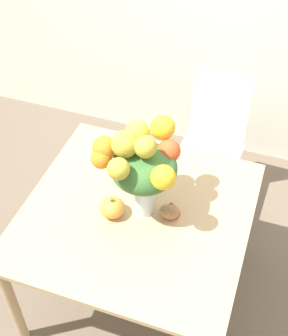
% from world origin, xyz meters
% --- Properties ---
extents(ground_plane, '(12.00, 12.00, 0.00)m').
position_xyz_m(ground_plane, '(0.00, 0.00, 0.00)').
color(ground_plane, brown).
extents(dining_table, '(1.17, 1.15, 0.77)m').
position_xyz_m(dining_table, '(0.00, 0.00, 0.68)').
color(dining_table, tan).
rests_on(dining_table, ground_plane).
extents(flower_vase, '(0.43, 0.42, 0.52)m').
position_xyz_m(flower_vase, '(0.02, 0.03, 1.10)').
color(flower_vase, silver).
rests_on(flower_vase, dining_table).
extents(pumpkin, '(0.13, 0.13, 0.12)m').
position_xyz_m(pumpkin, '(-0.11, -0.06, 0.83)').
color(pumpkin, gold).
rests_on(pumpkin, dining_table).
extents(turkey_figurine, '(0.11, 0.14, 0.09)m').
position_xyz_m(turkey_figurine, '(0.17, 0.04, 0.82)').
color(turkey_figurine, '#936642').
rests_on(turkey_figurine, dining_table).
extents(dining_chair_near_window, '(0.44, 0.44, 1.01)m').
position_xyz_m(dining_chair_near_window, '(0.20, 0.97, 0.51)').
color(dining_chair_near_window, white).
rests_on(dining_chair_near_window, ground_plane).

